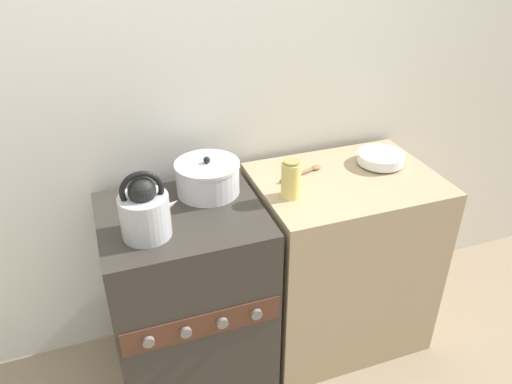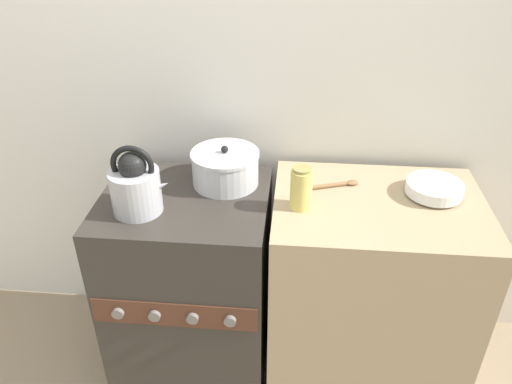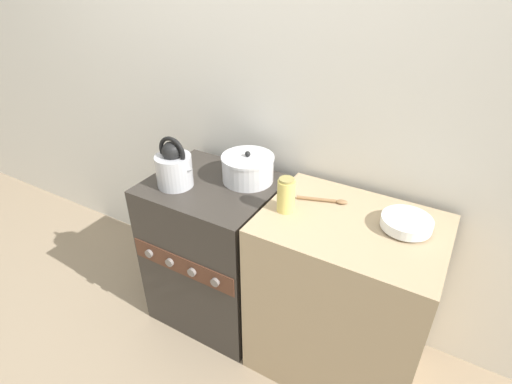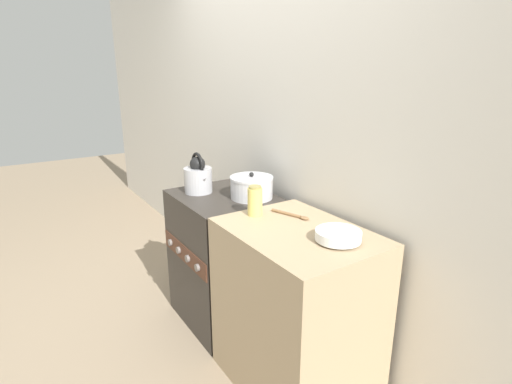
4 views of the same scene
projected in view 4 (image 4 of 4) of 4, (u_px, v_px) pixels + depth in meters
ground_plane at (189, 329)px, 2.61m from camera, size 12.00×12.00×0.00m
wall_back at (272, 130)px, 2.58m from camera, size 7.00×0.06×2.50m
stove at (225, 258)px, 2.63m from camera, size 0.64×0.58×0.87m
counter at (295, 310)px, 2.05m from camera, size 0.78×0.58×0.88m
kettle at (198, 177)px, 2.53m from camera, size 0.22×0.18×0.26m
cooking_pot at (252, 187)px, 2.43m from camera, size 0.26×0.26×0.16m
enamel_bowl at (338, 235)px, 1.79m from camera, size 0.21×0.21×0.05m
storage_jar at (255, 201)px, 2.10m from camera, size 0.08×0.08×0.16m
wooden_spoon at (293, 215)px, 2.10m from camera, size 0.23×0.10×0.02m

